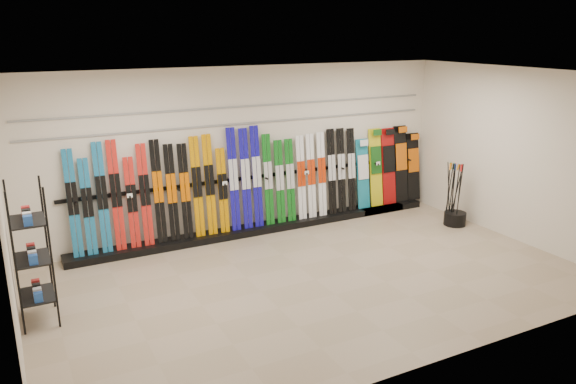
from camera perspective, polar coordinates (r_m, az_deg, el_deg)
floor at (r=8.50m, az=2.79°, el=-8.87°), size 8.00×8.00×0.00m
back_wall at (r=10.16m, az=-4.21°, el=4.22°), size 8.00×0.00×8.00m
left_wall at (r=6.96m, az=-26.86°, el=-3.16°), size 0.00×5.00×5.00m
right_wall at (r=10.54m, az=22.11°, el=3.50°), size 0.00×5.00×5.00m
ceiling at (r=7.73m, az=3.10°, el=11.72°), size 8.00×8.00×0.00m
ski_rack_base at (r=10.45m, az=-2.43°, el=-3.63°), size 8.00×0.40×0.12m
skis at (r=9.96m, az=-6.24°, el=0.70°), size 5.37×0.22×1.84m
snowboards at (r=11.73m, az=10.24°, el=2.47°), size 1.57×0.24×1.58m
accessory_rack at (r=7.71m, az=-24.56°, el=-5.74°), size 0.40×0.60×1.83m
pole_bin at (r=11.19m, az=16.59°, el=-2.60°), size 0.41×0.41×0.25m
ski_poles at (r=11.05m, az=16.43°, el=-0.19°), size 0.25×0.36×1.18m
slatwall_rail_0 at (r=10.05m, az=-4.22°, el=6.99°), size 7.60×0.02×0.03m
slatwall_rail_1 at (r=10.01m, az=-4.26°, el=8.68°), size 7.60×0.02×0.03m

